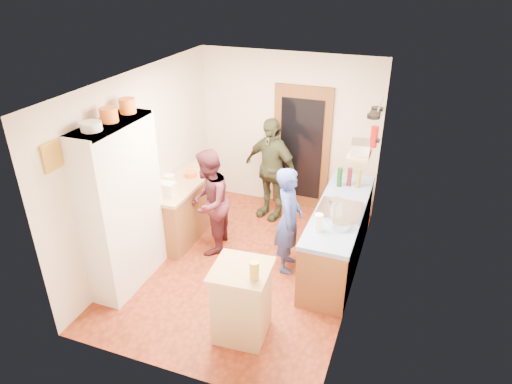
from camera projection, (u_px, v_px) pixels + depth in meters
The scene contains 44 objects.
floor at pixel (244, 265), 6.44m from camera, with size 3.00×4.00×0.02m, color #91381D.
ceiling at pixel (242, 79), 5.24m from camera, with size 3.00×4.00×0.02m, color silver.
wall_back at pixel (288, 132), 7.52m from camera, with size 3.00×0.02×2.60m, color beige.
wall_front at pixel (162, 272), 4.16m from camera, with size 3.00×0.02×2.60m, color beige.
wall_left at pixel (142, 165), 6.31m from camera, with size 0.02×4.00×2.60m, color beige.
wall_right at pixel (362, 201), 5.37m from camera, with size 0.02×4.00×2.60m, color beige.
door_frame at pixel (301, 149), 7.52m from camera, with size 0.95×0.06×2.10m, color brown.
door_glass at pixel (301, 150), 7.49m from camera, with size 0.70×0.02×1.70m, color black.
hutch_body at pixel (122, 207), 5.66m from camera, with size 0.40×1.20×2.20m, color silver.
hutch_top_shelf at pixel (110, 124), 5.17m from camera, with size 0.40×1.14×0.04m, color silver.
plate_stack at pixel (91, 126), 4.88m from camera, with size 0.23×0.23×0.10m, color white.
orange_pot_a at pixel (109, 115), 5.13m from camera, with size 0.20×0.20×0.16m, color orange.
orange_pot_b at pixel (127, 106), 5.43m from camera, with size 0.20×0.20×0.17m, color orange.
left_counter_base at pixel (182, 209), 6.99m from camera, with size 0.60×1.40×0.85m, color brown.
left_counter_top at pixel (180, 183), 6.78m from camera, with size 0.64×1.44×0.05m, color tan.
toaster at pixel (167, 189), 6.34m from camera, with size 0.25×0.17×0.19m, color white.
kettle at pixel (169, 181), 6.57m from camera, with size 0.16×0.16×0.18m, color white.
orange_bowl at pixel (191, 174), 6.90m from camera, with size 0.18×0.18×0.08m, color orange.
chopping_board at pixel (200, 165), 7.28m from camera, with size 0.30×0.22×0.03m, color tan.
right_counter_base at pixel (338, 237), 6.29m from camera, with size 0.60×2.20×0.84m, color brown.
right_counter_top at pixel (341, 209), 6.08m from camera, with size 0.62×2.22×0.06m, color blue.
hob at pixel (339, 210), 5.96m from camera, with size 0.55×0.58×0.04m, color silver.
pot_on_hob at pixel (336, 204), 5.95m from camera, with size 0.19×0.19×0.12m, color silver.
bottle_a at pixel (340, 177), 6.57m from camera, with size 0.07×0.07×0.28m, color #143F14.
bottle_b at pixel (349, 177), 6.59m from camera, with size 0.07×0.07×0.27m, color #591419.
bottle_c at pixel (358, 178), 6.53m from camera, with size 0.07×0.07×0.30m, color olive.
paper_towel at pixel (318, 223), 5.49m from camera, with size 0.11×0.11×0.23m, color white.
mixing_bowl at pixel (341, 225), 5.58m from camera, with size 0.24×0.24×0.09m, color silver.
island_base at pixel (242, 303), 5.07m from camera, with size 0.55×0.55×0.86m, color tan.
island_top at pixel (241, 270), 4.86m from camera, with size 0.62×0.62×0.05m, color tan.
cutting_board at pixel (238, 266), 4.91m from camera, with size 0.35×0.28×0.02m, color white.
oil_jar at pixel (254, 270), 4.66m from camera, with size 0.10×0.10×0.20m, color #AD9E2D.
pan_rail at pixel (381, 104), 6.32m from camera, with size 0.02×0.02×0.65m, color silver.
pan_hang_a at pixel (374, 116), 6.25m from camera, with size 0.18×0.18×0.05m, color black.
pan_hang_b at pixel (375, 114), 6.43m from camera, with size 0.16×0.16×0.05m, color black.
pan_hang_c at pixel (377, 109), 6.59m from camera, with size 0.17×0.17×0.05m, color black.
wall_shelf at pixel (359, 154), 5.61m from camera, with size 0.26×0.42×0.03m, color tan.
radio at pixel (360, 148), 5.57m from camera, with size 0.22×0.30×0.15m, color silver.
ext_bracket at pixel (378, 141), 6.74m from camera, with size 0.06×0.10×0.04m, color black.
fire_extinguisher at pixel (374, 137), 6.73m from camera, with size 0.11×0.11×0.32m, color red.
picture_frame at pixel (52, 156), 4.66m from camera, with size 0.03×0.25×0.30m, color gold.
person_hob at pixel (291, 221), 6.03m from camera, with size 0.55×0.36×1.50m, color #304497.
person_left at pixel (211, 201), 6.47m from camera, with size 0.76×0.59×1.56m, color #491E28.
person_back at pixel (271, 169), 7.28m from camera, with size 1.00×0.41×1.70m, color #333722.
Camera 1 is at (1.98, -4.87, 3.85)m, focal length 32.00 mm.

